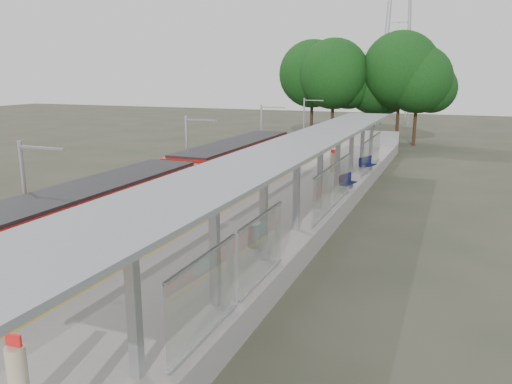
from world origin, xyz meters
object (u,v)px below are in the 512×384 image
(bench_far, at_px, (367,164))
(info_pillar_far, at_px, (332,162))
(litter_bin, at_px, (254,235))
(info_pillar_near, at_px, (18,380))
(bench_mid, at_px, (347,182))
(train, at_px, (180,189))

(bench_far, bearing_deg, info_pillar_far, -139.75)
(info_pillar_far, xyz_separation_m, litter_bin, (0.81, -16.78, -0.21))
(bench_far, distance_m, litter_bin, 17.62)
(info_pillar_near, distance_m, info_pillar_far, 27.88)
(bench_mid, height_order, bench_far, bench_far)
(info_pillar_far, relative_size, litter_bin, 1.65)
(train, xyz_separation_m, bench_mid, (7.01, 7.38, -0.52))
(litter_bin, bearing_deg, train, 145.38)
(train, xyz_separation_m, info_pillar_near, (5.08, -14.99, -0.28))
(bench_far, xyz_separation_m, info_pillar_far, (-2.27, -0.78, 0.11))
(info_pillar_near, bearing_deg, train, 103.02)
(bench_mid, height_order, litter_bin, bench_mid)
(train, xyz_separation_m, litter_bin, (5.64, -3.89, -0.57))
(train, xyz_separation_m, bench_far, (7.10, 13.66, -0.48))
(info_pillar_far, bearing_deg, train, -103.54)
(info_pillar_near, height_order, info_pillar_far, info_pillar_near)
(train, bearing_deg, bench_far, 62.53)
(info_pillar_far, height_order, litter_bin, info_pillar_far)
(bench_mid, distance_m, bench_far, 6.28)
(bench_far, relative_size, info_pillar_near, 0.93)
(train, bearing_deg, litter_bin, -34.62)
(bench_mid, height_order, info_pillar_far, info_pillar_far)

